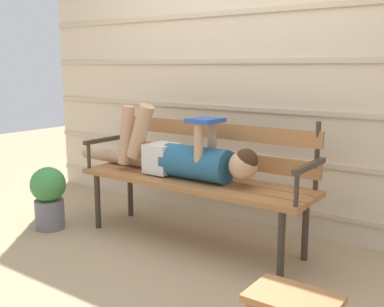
# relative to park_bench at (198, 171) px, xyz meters

# --- Properties ---
(ground_plane) EXTENTS (12.00, 12.00, 0.00)m
(ground_plane) POSITION_rel_park_bench_xyz_m (0.00, -0.20, -0.51)
(ground_plane) COLOR tan
(house_siding) EXTENTS (4.22, 0.08, 2.56)m
(house_siding) POSITION_rel_park_bench_xyz_m (0.00, 0.58, 0.77)
(house_siding) COLOR beige
(house_siding) RESTS_ON ground
(park_bench) EXTENTS (1.75, 0.49, 0.90)m
(park_bench) POSITION_rel_park_bench_xyz_m (0.00, 0.00, 0.00)
(park_bench) COLOR #9E6638
(park_bench) RESTS_ON ground
(reclining_person) EXTENTS (1.65, 0.26, 0.51)m
(reclining_person) POSITION_rel_park_bench_xyz_m (-0.10, -0.07, 0.11)
(reclining_person) COLOR #23567A
(potted_plant) EXTENTS (0.27, 0.27, 0.49)m
(potted_plant) POSITION_rel_park_bench_xyz_m (-1.06, -0.48, -0.25)
(potted_plant) COLOR slate
(potted_plant) RESTS_ON ground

